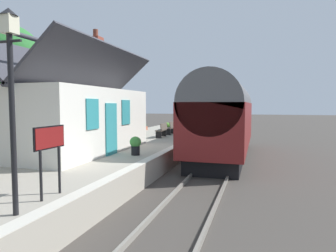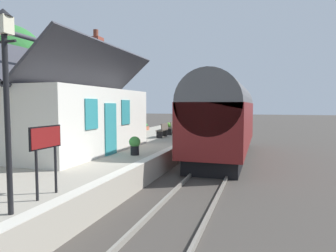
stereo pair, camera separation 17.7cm
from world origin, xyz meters
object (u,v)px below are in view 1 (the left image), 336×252
Objects in this scene: station_building at (77,117)px; planter_edge_far at (135,145)px; tree_distant at (66,78)px; bench_platform_end at (162,130)px; tree_mid_background at (8,58)px; tree_behind_building at (37,85)px; planter_bench_right at (144,127)px; station_sign_board at (50,143)px; bench_near_building at (180,126)px; lamp_post_platform at (11,73)px; train at (224,117)px; bench_by_lamp at (172,127)px; planter_bench_left at (167,127)px.

planter_edge_far is (-0.20, -2.84, -1.09)m from station_building.
bench_platform_end is at bearing -103.69° from tree_distant.
tree_mid_background reaches higher than tree_distant.
station_building is 1.08× the size of tree_behind_building.
station_sign_board reaches higher than planter_bench_right.
tree_behind_building reaches higher than bench_near_building.
bench_platform_end is at bearing -15.65° from station_building.
lamp_post_platform reaches higher than bench_near_building.
train is 11.35m from station_sign_board.
bench_platform_end is 0.18× the size of tree_mid_background.
bench_platform_end is at bearing 177.62° from bench_near_building.
tree_distant is (3.21, 12.45, 2.76)m from train.
station_building is at bearing 167.52° from bench_by_lamp.
planter_edge_far is at bearing 3.90° from station_sign_board.
bench_by_lamp is (-1.94, 0.11, 0.00)m from bench_near_building.
station_building is at bearing 29.11° from station_sign_board.
train is 4.20m from bench_platform_end.
bench_by_lamp is 9.30m from tree_distant.
bench_near_building is 0.20× the size of tree_distant.
station_building reaches higher than bench_by_lamp.
planter_edge_far is (-5.48, 2.91, -0.94)m from train.
planter_bench_left is 0.11× the size of tree_mid_background.
train is 2.92× the size of lamp_post_platform.
bench_near_building and bench_by_lamp have the same top height.
tree_behind_building is at bearing 66.47° from tree_distant.
tree_behind_building reaches higher than station_sign_board.
bench_near_building is 1.94m from bench_by_lamp.
bench_platform_end is (-3.89, 0.16, 0.00)m from bench_near_building.
tree_behind_building is at bearing 72.87° from bench_platform_end.
tree_distant is (-0.77, 7.95, 3.68)m from planter_bench_left.
tree_distant is at bearing 76.31° from bench_platform_end.
bench_by_lamp is at bearing -98.81° from tree_behind_building.
train is at bearing -129.41° from planter_bench_right.
planter_bench_left is 16.41m from lamp_post_platform.
tree_mid_background reaches higher than planter_bench_left.
bench_near_building is 9.57m from tree_distant.
train is at bearing -81.65° from tree_mid_background.
bench_platform_end is 2.90m from planter_bench_left.
bench_near_building is at bearing 4.47° from station_sign_board.
planter_bench_right is at bearing 49.47° from bench_by_lamp.
tree_distant is (14.27, 9.92, 2.93)m from station_sign_board.
planter_edge_far is 0.11× the size of tree_behind_building.
bench_near_building is 1.85× the size of planter_edge_far.
station_sign_board is 0.20× the size of tree_mid_background.
station_building is at bearing 86.03° from planter_edge_far.
tree_mid_background reaches higher than tree_behind_building.
bench_platform_end is (6.42, -1.80, -1.03)m from station_building.
planter_bench_right is at bearing 19.97° from planter_edge_far.
tree_mid_background is at bearing 70.04° from planter_edge_far.
lamp_post_platform is at bearing -140.27° from tree_behind_building.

